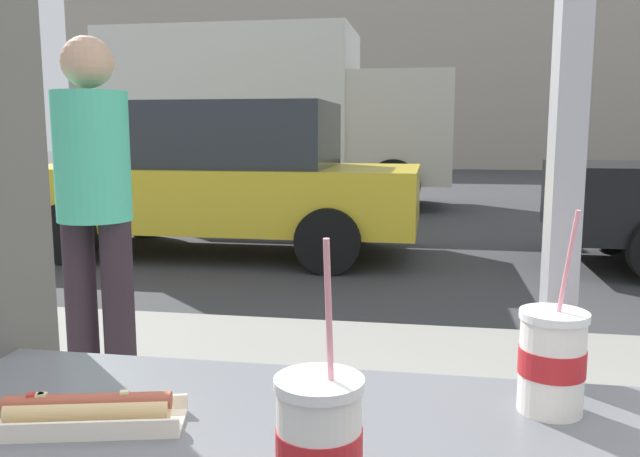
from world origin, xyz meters
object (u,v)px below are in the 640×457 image
(soda_cup_left, at_px, (319,445))
(soda_cup_right, at_px, (552,360))
(hotdog_tray_near, at_px, (89,412))
(pedestrian, at_px, (94,199))
(box_truck, at_px, (270,113))
(parked_car_yellow, at_px, (224,178))

(soda_cup_left, xyz_separation_m, soda_cup_right, (0.30, 0.33, -0.00))
(hotdog_tray_near, relative_size, pedestrian, 0.18)
(soda_cup_left, height_order, box_truck, box_truck)
(pedestrian, bearing_deg, hotdog_tray_near, -61.72)
(soda_cup_right, distance_m, box_truck, 11.26)
(pedestrian, bearing_deg, soda_cup_left, -55.72)
(hotdog_tray_near, distance_m, box_truck, 11.26)
(soda_cup_left, xyz_separation_m, hotdog_tray_near, (-0.37, 0.16, -0.06))
(parked_car_yellow, relative_size, pedestrian, 2.66)
(pedestrian, bearing_deg, box_truck, 99.33)
(soda_cup_right, height_order, parked_car_yellow, parked_car_yellow)
(soda_cup_right, bearing_deg, parked_car_yellow, 112.50)
(parked_car_yellow, bearing_deg, hotdog_tray_near, -73.68)
(soda_cup_right, height_order, pedestrian, pedestrian)
(soda_cup_right, distance_m, parked_car_yellow, 6.44)
(hotdog_tray_near, xyz_separation_m, pedestrian, (-0.97, 1.81, 0.11))
(soda_cup_right, bearing_deg, pedestrian, 135.16)
(hotdog_tray_near, relative_size, box_truck, 0.05)
(pedestrian, bearing_deg, soda_cup_right, -44.84)
(soda_cup_left, xyz_separation_m, pedestrian, (-1.34, 1.97, 0.04))
(hotdog_tray_near, distance_m, pedestrian, 2.05)
(soda_cup_left, height_order, parked_car_yellow, parked_car_yellow)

